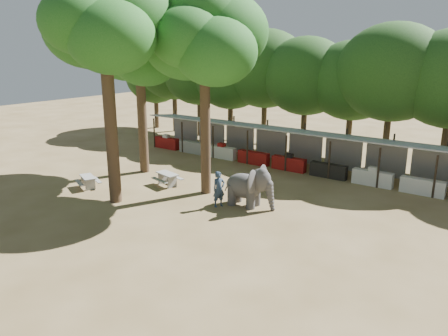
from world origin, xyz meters
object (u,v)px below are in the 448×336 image
Objects in this scene: yard_tree_back at (205,36)px; picnic_table_near at (88,180)px; picnic_table_far at (167,177)px; elephant at (250,186)px; yard_tree_left at (139,44)px; handler at (219,189)px; yard_tree_center at (105,21)px.

picnic_table_near is (-6.00, -3.59, -8.08)m from yard_tree_back.
elephant is at bearing 13.46° from picnic_table_far.
yard_tree_left is at bearing 165.24° from elephant.
yard_tree_back is 6.06× the size of handler.
yard_tree_left is at bearing 170.36° from picnic_table_far.
yard_tree_back reaches higher than handler.
yard_tree_center is 6.75× the size of picnic_table_near.
yard_tree_center reaches higher than handler.
yard_tree_left reaches higher than picnic_table_far.
picnic_table_far is at bearing -23.59° from yard_tree_left.
yard_tree_left is 8.57m from picnic_table_far.
picnic_table_far is (0.44, 3.50, -8.71)m from yard_tree_center.
picnic_table_far is at bearing 64.99° from picnic_table_near.
picnic_table_near is at bearing 172.29° from yard_tree_center.
yard_tree_left is at bearing 170.54° from yard_tree_back.
elephant is (6.32, 3.45, -8.13)m from yard_tree_center.
picnic_table_far is at bearing 101.49° from handler.
yard_tree_center is 5.04m from yard_tree_back.
elephant is (9.32, -1.56, -7.12)m from yard_tree_left.
handler is 8.33m from picnic_table_near.
yard_tree_center is at bearing -59.04° from yard_tree_left.
handler is at bearing -146.68° from elephant.
yard_tree_center reaches higher than yard_tree_back.
handler is at bearing 1.21° from picnic_table_far.
handler is 4.76m from picnic_table_far.
handler reaches higher than picnic_table_near.
handler is at bearing 37.28° from picnic_table_near.
yard_tree_left is at bearing 120.96° from yard_tree_center.
yard_tree_back reaches higher than yard_tree_left.
yard_tree_center is 4.23× the size of elephant.
elephant reaches higher than handler.
elephant is 1.58× the size of picnic_table_far.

